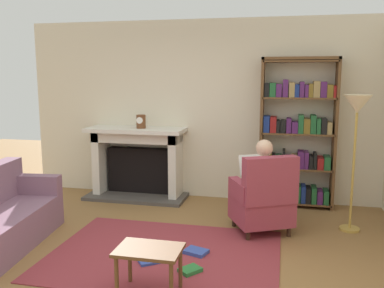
# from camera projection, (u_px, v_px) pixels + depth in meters

# --- Properties ---
(ground) EXTENTS (14.00, 14.00, 0.00)m
(ground) POSITION_uv_depth(u_px,v_px,m) (156.00, 267.00, 4.11)
(ground) COLOR olive
(back_wall) EXTENTS (5.60, 0.10, 2.70)m
(back_wall) POSITION_uv_depth(u_px,v_px,m) (205.00, 110.00, 6.35)
(back_wall) COLOR beige
(back_wall) RESTS_ON ground
(area_rug) EXTENTS (2.40, 1.80, 0.01)m
(area_rug) POSITION_uv_depth(u_px,v_px,m) (164.00, 254.00, 4.40)
(area_rug) COLOR maroon
(area_rug) RESTS_ON ground
(fireplace) EXTENTS (1.54, 0.64, 1.09)m
(fireplace) POSITION_uv_depth(u_px,v_px,m) (138.00, 160.00, 6.45)
(fireplace) COLOR #4C4742
(fireplace) RESTS_ON ground
(mantel_clock) EXTENTS (0.14, 0.14, 0.20)m
(mantel_clock) POSITION_uv_depth(u_px,v_px,m) (141.00, 122.00, 6.23)
(mantel_clock) COLOR brown
(mantel_clock) RESTS_ON fireplace
(bookshelf) EXTENTS (1.05, 0.32, 2.13)m
(bookshelf) POSITION_uv_depth(u_px,v_px,m) (297.00, 136.00, 5.90)
(bookshelf) COLOR brown
(bookshelf) RESTS_ON ground
(armchair_reading) EXTENTS (0.85, 0.84, 0.97)m
(armchair_reading) POSITION_uv_depth(u_px,v_px,m) (264.00, 199.00, 4.94)
(armchair_reading) COLOR #331E14
(armchair_reading) RESTS_ON ground
(seated_reader) EXTENTS (0.52, 0.60, 1.14)m
(seated_reader) POSITION_uv_depth(u_px,v_px,m) (260.00, 181.00, 5.02)
(seated_reader) COLOR white
(seated_reader) RESTS_ON ground
(side_table) EXTENTS (0.56, 0.39, 0.42)m
(side_table) POSITION_uv_depth(u_px,v_px,m) (149.00, 255.00, 3.56)
(side_table) COLOR brown
(side_table) RESTS_ON ground
(scattered_books) EXTENTS (0.71, 0.67, 0.04)m
(scattered_books) POSITION_uv_depth(u_px,v_px,m) (182.00, 259.00, 4.23)
(scattered_books) COLOR #267233
(scattered_books) RESTS_ON area_rug
(floor_lamp) EXTENTS (0.32, 0.32, 1.66)m
(floor_lamp) POSITION_uv_depth(u_px,v_px,m) (357.00, 116.00, 4.88)
(floor_lamp) COLOR #B7933F
(floor_lamp) RESTS_ON ground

